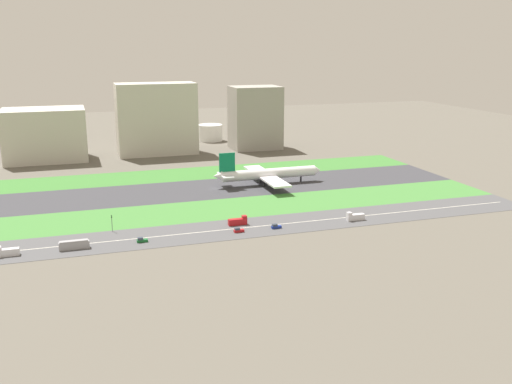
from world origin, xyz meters
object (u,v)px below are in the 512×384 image
Objects in this scene: bus_0 at (74,245)px; fuel_tank_west at (166,133)px; traffic_light at (112,222)px; terminal_building at (45,135)px; car_0 at (142,240)px; office_tower at (255,118)px; fuel_tank_centre at (210,133)px; truck_2 at (7,252)px; car_1 at (238,230)px; truck_0 at (238,221)px; truck_1 at (355,217)px; airliner at (267,174)px; car_2 at (276,226)px; hangar_building at (157,119)px.

fuel_tank_west is (75.94, 237.00, 6.27)m from bus_0.
terminal_building is at bearing 99.88° from traffic_light.
office_tower reaches higher than car_0.
car_0 is at bearing -110.08° from fuel_tank_centre.
bus_0 is at bearing 0.00° from car_0.
bus_0 is at bearing -131.77° from traffic_light.
office_tower is (162.11, 192.00, 21.96)m from truck_2.
fuel_tank_centre is (45.43, 237.00, 5.81)m from car_1.
truck_1 is (52.93, -10.00, 0.00)m from truck_0.
airliner is at bearing -136.07° from car_0.
truck_0 is 54.95m from traffic_light.
car_0 is at bearing -180.00° from bus_0.
airliner is 5.60× the size of bus_0.
terminal_building is at bearing -160.52° from fuel_tank_centre.
traffic_light is (-91.26, -60.01, -1.94)m from airliner.
car_2 is at bearing -14.69° from traffic_light.
hangar_building is at bearing 180.00° from office_tower.
car_1 is 17.13m from car_2.
car_0 is at bearing -167.20° from truck_0.
car_1 is 0.22× the size of fuel_tank_centre.
fuel_tank_west is (-61.59, 45.00, -15.54)m from office_tower.
terminal_building is at bearing 180.00° from hangar_building.
car_2 is at bearing -96.81° from fuel_tank_centre.
car_0 is 1.00× the size of car_2.
airliner is at bearing 61.48° from truck_0.
hangar_building is (-22.13, 192.00, 24.72)m from car_2.
office_tower is at bearing 0.00° from hangar_building.
fuel_tank_centre reaches higher than truck_0.
car_2 is (-22.62, -78.00, -5.31)m from airliner.
office_tower is at bearing -120.07° from car_0.
fuel_tank_west is at bearing 88.60° from truck_0.
truck_2 is 0.16× the size of terminal_building.
traffic_light is (40.65, 17.99, 2.62)m from truck_2.
truck_1 reaches higher than car_0.
truck_2 is 252.24m from office_tower.
truck_0 is at bearing -167.20° from car_0.
hangar_building reaches higher than car_1.
airliner is 109.24m from traffic_light.
hangar_building reaches higher than truck_2.
truck_1 is 0.18× the size of office_tower.
fuel_tank_centre is at bearing -87.51° from truck_1.
car_2 is 0.61× the size of traffic_light.
truck_0 is 1.91× the size of car_2.
car_1 is 1.00× the size of car_0.
terminal_building is 0.96× the size of hangar_building.
truck_1 is at bearing -78.42° from airliner.
fuel_tank_centre is at bearing 19.48° from terminal_building.
terminal_building is 1.15× the size of office_tower.
fuel_tank_west is (100.52, 237.00, 6.42)m from truck_2.
truck_1 is 0.36× the size of fuel_tank_west.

